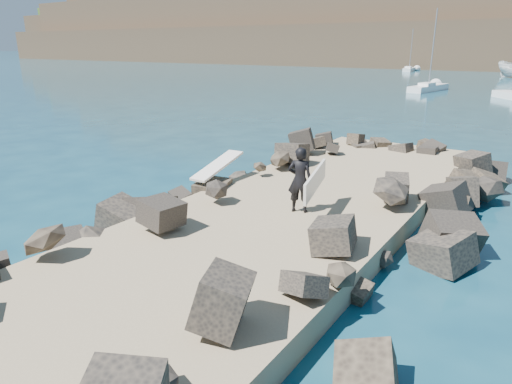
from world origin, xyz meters
TOP-DOWN VIEW (x-y plane):
  - ground at (0.00, 0.00)m, footprint 800.00×800.00m
  - jetty at (0.00, -2.00)m, footprint 6.00×26.00m
  - riprap_left at (-2.90, -1.50)m, footprint 2.60×22.00m
  - riprap_right at (2.90, -1.50)m, footprint 2.60×22.00m
  - surfboard_resting at (-3.21, 1.53)m, footprint 0.70×2.31m
  - surfer_with_board at (0.42, 0.54)m, footprint 1.12×2.16m
  - sailboat_e at (-20.80, 83.88)m, footprint 2.26×6.75m
  - sailboat_a at (-7.15, 44.08)m, footprint 2.82×7.49m

SIDE VIEW (x-z plane):
  - ground at x=0.00m, z-range 0.00..0.00m
  - jetty at x=0.00m, z-range 0.00..0.60m
  - sailboat_a at x=-7.15m, z-range -4.05..4.75m
  - sailboat_e at x=-20.80m, z-range -3.67..4.37m
  - riprap_left at x=-2.90m, z-range 0.00..1.00m
  - riprap_right at x=2.90m, z-range 0.00..1.00m
  - surfboard_resting at x=-3.21m, z-range 1.00..1.08m
  - surfer_with_board at x=0.42m, z-range 0.61..2.38m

